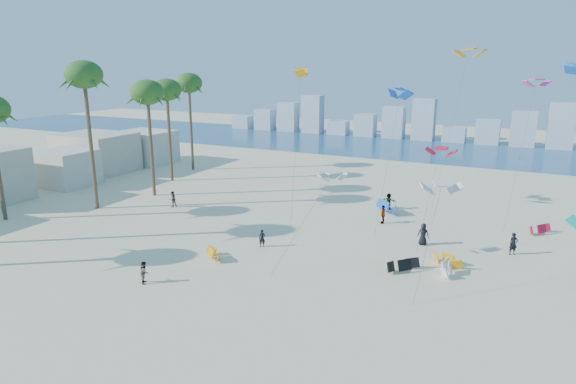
% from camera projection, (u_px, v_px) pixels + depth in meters
% --- Properties ---
extents(ground, '(220.00, 220.00, 0.00)m').
position_uv_depth(ground, '(131.00, 314.00, 30.43)').
color(ground, beige).
rests_on(ground, ground).
extents(ocean, '(220.00, 220.00, 0.00)m').
position_uv_depth(ocean, '(404.00, 146.00, 92.86)').
color(ocean, navy).
rests_on(ocean, ground).
extents(kitesurfer_near, '(0.65, 0.53, 1.53)m').
position_uv_depth(kitesurfer_near, '(262.00, 238.00, 41.53)').
color(kitesurfer_near, black).
rests_on(kitesurfer_near, ground).
extents(kitesurfer_mid, '(0.95, 0.99, 1.60)m').
position_uv_depth(kitesurfer_mid, '(145.00, 272.00, 34.68)').
color(kitesurfer_mid, gray).
rests_on(kitesurfer_mid, ground).
extents(kitesurfers_far, '(39.83, 13.97, 1.92)m').
position_uv_depth(kitesurfers_far, '(391.00, 222.00, 45.35)').
color(kitesurfers_far, black).
rests_on(kitesurfers_far, ground).
extents(grounded_kites, '(26.29, 21.35, 1.10)m').
position_uv_depth(grounded_kites, '(408.00, 238.00, 42.55)').
color(grounded_kites, orange).
rests_on(grounded_kites, ground).
extents(flying_kites, '(31.05, 28.86, 17.36)m').
position_uv_depth(flying_kites, '(463.00, 99.00, 41.69)').
color(flying_kites, silver).
rests_on(flying_kites, ground).
extents(palm_row, '(10.82, 44.80, 15.58)m').
position_uv_depth(palm_row, '(74.00, 94.00, 50.80)').
color(palm_row, brown).
rests_on(palm_row, ground).
extents(beachfront_buildings, '(11.50, 43.00, 6.00)m').
position_uv_depth(beachfront_buildings, '(47.00, 165.00, 62.26)').
color(beachfront_buildings, beige).
rests_on(beachfront_buildings, ground).
extents(distant_skyline, '(85.00, 3.00, 8.40)m').
position_uv_depth(distant_skyline, '(411.00, 124.00, 101.26)').
color(distant_skyline, '#9EADBF').
rests_on(distant_skyline, ground).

